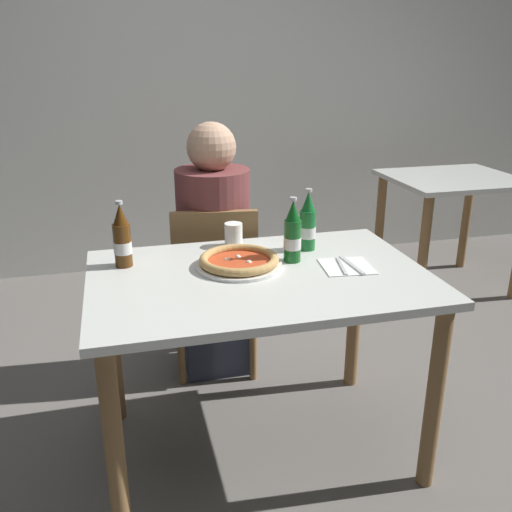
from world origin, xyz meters
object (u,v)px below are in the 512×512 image
(dining_table_main, at_px, (259,303))
(beer_bottle_left, at_px, (293,235))
(beer_bottle_right, at_px, (308,224))
(dining_table_background, at_px, (451,201))
(pizza_margherita_near, at_px, (239,261))
(chair_behind_table, at_px, (215,281))
(beer_bottle_center, at_px, (122,239))
(diner_seated, at_px, (214,257))
(napkin_with_cutlery, at_px, (347,266))
(paper_cup, at_px, (234,235))

(dining_table_main, height_order, beer_bottle_left, beer_bottle_left)
(beer_bottle_right, bearing_deg, beer_bottle_left, -131.21)
(dining_table_background, relative_size, pizza_margherita_near, 2.51)
(chair_behind_table, bearing_deg, beer_bottle_center, 52.92)
(beer_bottle_left, bearing_deg, chair_behind_table, 112.15)
(diner_seated, distance_m, beer_bottle_left, 0.66)
(dining_table_background, xyz_separation_m, pizza_margherita_near, (-1.67, -1.20, 0.18))
(beer_bottle_right, distance_m, napkin_with_cutlery, 0.26)
(dining_table_background, bearing_deg, dining_table_main, -141.44)
(beer_bottle_center, bearing_deg, chair_behind_table, 45.19)
(pizza_margherita_near, height_order, beer_bottle_left, beer_bottle_left)
(diner_seated, relative_size, napkin_with_cutlery, 6.12)
(dining_table_main, bearing_deg, dining_table_background, 38.56)
(beer_bottle_left, distance_m, napkin_with_cutlery, 0.23)
(dining_table_main, distance_m, diner_seated, 0.66)
(pizza_margherita_near, xyz_separation_m, beer_bottle_left, (0.21, 0.01, 0.08))
(chair_behind_table, distance_m, napkin_with_cutlery, 0.78)
(pizza_margherita_near, bearing_deg, beer_bottle_right, 21.79)
(diner_seated, distance_m, paper_cup, 0.40)
(chair_behind_table, height_order, napkin_with_cutlery, chair_behind_table)
(paper_cup, bearing_deg, napkin_with_cutlery, -43.58)
(beer_bottle_right, xyz_separation_m, paper_cup, (-0.28, 0.11, -0.06))
(beer_bottle_left, relative_size, beer_bottle_center, 1.00)
(diner_seated, distance_m, beer_bottle_center, 0.68)
(beer_bottle_center, xyz_separation_m, beer_bottle_right, (0.71, 0.01, 0.00))
(pizza_margherita_near, height_order, beer_bottle_center, beer_bottle_center)
(beer_bottle_center, relative_size, napkin_with_cutlery, 1.25)
(pizza_margherita_near, xyz_separation_m, beer_bottle_right, (0.31, 0.12, 0.08))
(dining_table_main, height_order, dining_table_background, same)
(paper_cup, bearing_deg, dining_table_main, -85.63)
(dining_table_main, bearing_deg, chair_behind_table, 95.36)
(chair_behind_table, bearing_deg, diner_seated, -93.05)
(dining_table_background, bearing_deg, napkin_with_cutlery, -134.66)
(diner_seated, height_order, pizza_margherita_near, diner_seated)
(chair_behind_table, bearing_deg, beer_bottle_right, 135.28)
(beer_bottle_center, bearing_deg, beer_bottle_right, 0.66)
(beer_bottle_left, height_order, napkin_with_cutlery, beer_bottle_left)
(dining_table_main, bearing_deg, diner_seated, 94.14)
(beer_bottle_center, relative_size, beer_bottle_right, 1.00)
(chair_behind_table, xyz_separation_m, beer_bottle_right, (0.31, -0.40, 0.37))
(napkin_with_cutlery, xyz_separation_m, paper_cup, (-0.35, 0.34, 0.04))
(beer_bottle_left, relative_size, beer_bottle_right, 1.00)
(chair_behind_table, relative_size, napkin_with_cutlery, 4.31)
(dining_table_main, xyz_separation_m, napkin_with_cutlery, (0.33, -0.01, 0.12))
(dining_table_main, relative_size, chair_behind_table, 1.41)
(pizza_margherita_near, relative_size, napkin_with_cutlery, 1.61)
(beer_bottle_left, xyz_separation_m, beer_bottle_center, (-0.62, 0.10, 0.00))
(diner_seated, xyz_separation_m, napkin_with_cutlery, (0.38, -0.67, 0.17))
(dining_table_main, distance_m, beer_bottle_right, 0.39)
(dining_table_main, bearing_deg, paper_cup, 94.37)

